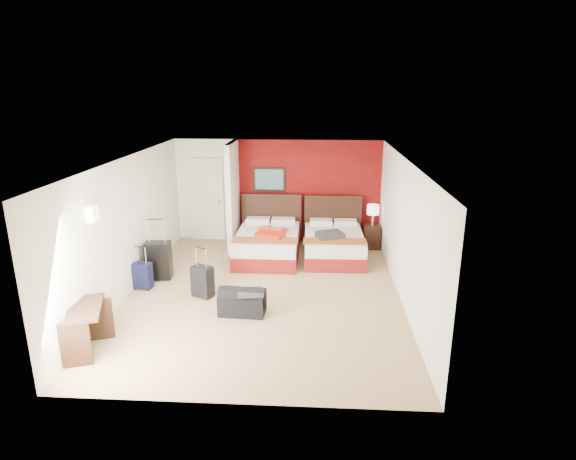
# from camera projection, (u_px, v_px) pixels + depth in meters

# --- Properties ---
(ground) EXTENTS (6.50, 6.50, 0.00)m
(ground) POSITION_uv_depth(u_px,v_px,m) (264.00, 293.00, 8.89)
(ground) COLOR tan
(ground) RESTS_ON ground
(room_walls) EXTENTS (5.02, 6.52, 2.50)m
(room_walls) POSITION_uv_depth(u_px,v_px,m) (204.00, 208.00, 9.96)
(room_walls) COLOR white
(room_walls) RESTS_ON ground
(red_accent_panel) EXTENTS (3.50, 0.04, 2.50)m
(red_accent_panel) POSITION_uv_depth(u_px,v_px,m) (308.00, 192.00, 11.57)
(red_accent_panel) COLOR maroon
(red_accent_panel) RESTS_ON ground
(partition_wall) EXTENTS (0.12, 1.20, 2.50)m
(partition_wall) POSITION_uv_depth(u_px,v_px,m) (233.00, 196.00, 11.08)
(partition_wall) COLOR silver
(partition_wall) RESTS_ON ground
(entry_door) EXTENTS (0.82, 0.06, 2.05)m
(entry_door) POSITION_uv_depth(u_px,v_px,m) (207.00, 199.00, 11.75)
(entry_door) COLOR silver
(entry_door) RESTS_ON ground
(bed_left) EXTENTS (1.37, 1.96, 0.59)m
(bed_left) POSITION_uv_depth(u_px,v_px,m) (268.00, 245.00, 10.64)
(bed_left) COLOR silver
(bed_left) RESTS_ON ground
(bed_right) EXTENTS (1.34, 1.89, 0.56)m
(bed_right) POSITION_uv_depth(u_px,v_px,m) (334.00, 246.00, 10.64)
(bed_right) COLOR white
(bed_right) RESTS_ON ground
(red_suitcase_open) EXTENTS (0.82, 0.95, 0.10)m
(red_suitcase_open) POSITION_uv_depth(u_px,v_px,m) (271.00, 232.00, 10.44)
(red_suitcase_open) COLOR red
(red_suitcase_open) RESTS_ON bed_left
(jacket_bundle) EXTENTS (0.66, 0.60, 0.13)m
(jacket_bundle) POSITION_uv_depth(u_px,v_px,m) (330.00, 235.00, 10.26)
(jacket_bundle) COLOR #35353A
(jacket_bundle) RESTS_ON bed_right
(nightstand) EXTENTS (0.41, 0.41, 0.55)m
(nightstand) POSITION_uv_depth(u_px,v_px,m) (372.00, 237.00, 11.31)
(nightstand) COLOR black
(nightstand) RESTS_ON ground
(table_lamp) EXTENTS (0.36, 0.36, 0.50)m
(table_lamp) POSITION_uv_depth(u_px,v_px,m) (373.00, 215.00, 11.16)
(table_lamp) COLOR white
(table_lamp) RESTS_ON nightstand
(suitcase_black) EXTENTS (0.52, 0.35, 0.74)m
(suitcase_black) POSITION_uv_depth(u_px,v_px,m) (159.00, 262.00, 9.44)
(suitcase_black) COLOR black
(suitcase_black) RESTS_ON ground
(suitcase_charcoal) EXTENTS (0.44, 0.38, 0.56)m
(suitcase_charcoal) POSITION_uv_depth(u_px,v_px,m) (203.00, 283.00, 8.66)
(suitcase_charcoal) COLOR black
(suitcase_charcoal) RESTS_ON ground
(suitcase_navy) EXTENTS (0.38, 0.27, 0.49)m
(suitcase_navy) POSITION_uv_depth(u_px,v_px,m) (143.00, 277.00, 9.01)
(suitcase_navy) COLOR black
(suitcase_navy) RESTS_ON ground
(duffel_bag) EXTENTS (0.80, 0.46, 0.39)m
(duffel_bag) POSITION_uv_depth(u_px,v_px,m) (242.00, 303.00, 8.03)
(duffel_bag) COLOR black
(duffel_bag) RESTS_ON ground
(jacket_draped) EXTENTS (0.47, 0.42, 0.06)m
(jacket_draped) POSITION_uv_depth(u_px,v_px,m) (250.00, 292.00, 7.91)
(jacket_draped) COLOR #38383D
(jacket_draped) RESTS_ON duffel_bag
(desk) EXTENTS (0.69, 0.96, 0.73)m
(desk) POSITION_uv_depth(u_px,v_px,m) (88.00, 329.00, 6.82)
(desk) COLOR black
(desk) RESTS_ON ground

